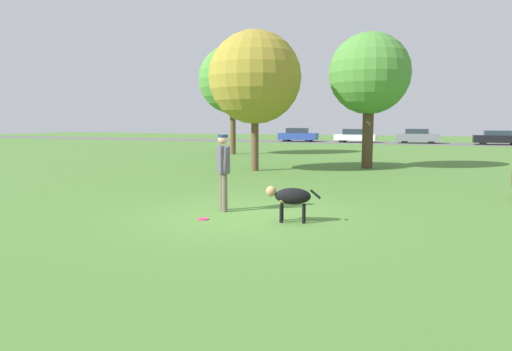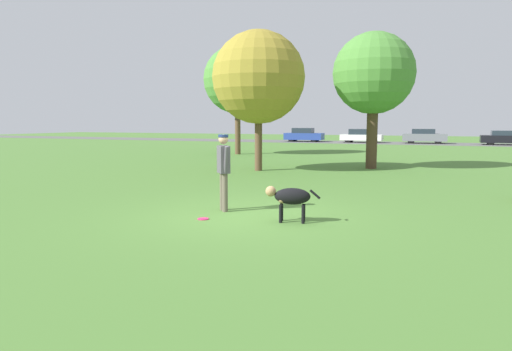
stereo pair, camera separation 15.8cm
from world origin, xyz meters
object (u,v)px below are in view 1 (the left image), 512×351
(frisbee, at_px, (203,219))
(tree_mid_center, at_px, (369,74))
(parked_car_blue, at_px, (298,135))
(parked_car_black, at_px, (498,138))
(parked_car_white, at_px, (355,136))
(person, at_px, (223,166))
(tree_near_left, at_px, (255,78))
(tree_far_left, at_px, (233,80))
(dog, at_px, (290,197))
(parked_car_grey, at_px, (418,136))

(frisbee, height_order, tree_mid_center, tree_mid_center)
(parked_car_blue, relative_size, parked_car_black, 0.96)
(parked_car_white, bearing_deg, person, -85.79)
(tree_near_left, xyz_separation_m, tree_far_left, (-4.72, 8.51, 0.77))
(tree_far_left, relative_size, parked_car_white, 1.70)
(tree_near_left, relative_size, parked_car_black, 1.42)
(dog, height_order, tree_far_left, tree_far_left)
(person, distance_m, tree_far_left, 18.74)
(tree_mid_center, distance_m, parked_car_grey, 25.42)
(tree_near_left, distance_m, tree_far_left, 9.76)
(tree_mid_center, xyz_separation_m, parked_car_blue, (-9.99, 24.71, -3.41))
(person, bearing_deg, parked_car_grey, 133.83)
(frisbee, height_order, tree_far_left, tree_far_left)
(parked_car_white, distance_m, parked_car_grey, 5.77)
(person, xyz_separation_m, frisbee, (-0.01, -1.00, -1.04))
(person, bearing_deg, frisbee, -41.38)
(dog, height_order, tree_near_left, tree_near_left)
(dog, bearing_deg, person, -30.73)
(frisbee, distance_m, parked_car_grey, 37.33)
(parked_car_blue, bearing_deg, tree_far_left, -89.11)
(dog, bearing_deg, tree_near_left, -77.72)
(parked_car_black, bearing_deg, parked_car_grey, 176.85)
(dog, distance_m, parked_car_grey, 36.78)
(parked_car_white, bearing_deg, frisbee, -85.91)
(frisbee, relative_size, parked_car_blue, 0.06)
(tree_far_left, distance_m, parked_car_white, 19.80)
(tree_far_left, bearing_deg, tree_mid_center, -33.20)
(frisbee, height_order, parked_car_white, parked_car_white)
(tree_far_left, distance_m, parked_car_blue, 19.23)
(parked_car_blue, height_order, parked_car_white, parked_car_blue)
(frisbee, distance_m, tree_far_left, 19.86)
(dog, height_order, frisbee, dog)
(parked_car_white, bearing_deg, parked_car_black, 0.38)
(parked_car_blue, bearing_deg, tree_mid_center, -69.99)
(person, relative_size, tree_near_left, 0.31)
(frisbee, xyz_separation_m, parked_car_white, (-2.31, 36.73, 0.65))
(parked_car_grey, bearing_deg, frisbee, -97.52)
(parked_car_white, bearing_deg, tree_near_left, -89.73)
(tree_near_left, bearing_deg, dog, -64.97)
(parked_car_blue, bearing_deg, parked_car_grey, 0.14)
(person, relative_size, frisbee, 7.45)
(person, height_order, tree_mid_center, tree_mid_center)
(frisbee, xyz_separation_m, parked_car_blue, (-8.09, 36.73, 0.67))
(parked_car_white, height_order, parked_car_black, parked_car_white)
(person, bearing_deg, parked_car_white, 142.97)
(tree_mid_center, bearing_deg, frisbee, -98.98)
(dog, bearing_deg, parked_car_white, -96.30)
(tree_mid_center, bearing_deg, parked_car_grey, 86.49)
(tree_far_left, bearing_deg, parked_car_grey, 61.16)
(person, xyz_separation_m, tree_far_left, (-7.15, 16.95, 3.58))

